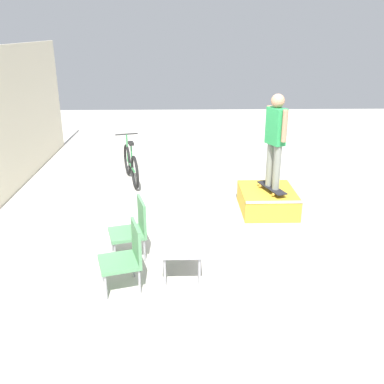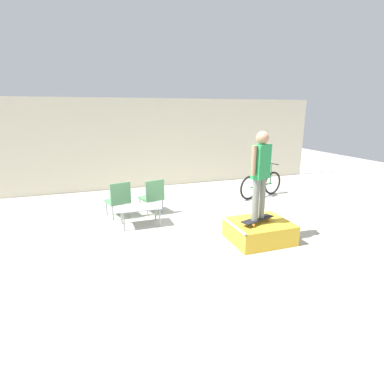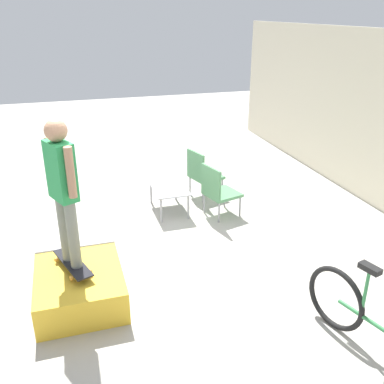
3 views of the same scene
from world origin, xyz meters
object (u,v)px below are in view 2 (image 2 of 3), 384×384
person_skater (261,169)px  coffee_table (140,209)px  patio_chair_right (153,195)px  skateboard_on_ramp (257,219)px  bicycle (261,185)px  patio_chair_left (119,198)px  skate_ramp_box (259,231)px

person_skater → coffee_table: bearing=116.9°
coffee_table → patio_chair_right: bearing=58.3°
skateboard_on_ramp → coffee_table: size_ratio=0.89×
bicycle → patio_chair_left: bearing=169.8°
patio_chair_right → skateboard_on_ramp: bearing=108.4°
skateboard_on_ramp → bicycle: bearing=37.8°
skate_ramp_box → patio_chair_right: (-1.72, 2.39, 0.28)m
person_skater → patio_chair_right: person_skater is taller
skate_ramp_box → person_skater: person_skater is taller
patio_chair_right → skate_ramp_box: bearing=110.4°
skateboard_on_ramp → coffee_table: skateboard_on_ramp is taller
skate_ramp_box → bicycle: bicycle is taller
bicycle → person_skater: bearing=-138.9°
coffee_table → patio_chair_left: bearing=118.6°
skate_ramp_box → bicycle: size_ratio=0.71×
skateboard_on_ramp → person_skater: person_skater is taller
skateboard_on_ramp → bicycle: (1.87, 2.86, -0.10)m
skate_ramp_box → patio_chair_left: size_ratio=1.35×
coffee_table → person_skater: bearing=-39.2°
coffee_table → patio_chair_right: 0.87m
person_skater → skate_ramp_box: bearing=5.6°
person_skater → coffee_table: (-2.09, 1.70, -1.13)m
skateboard_on_ramp → patio_chair_left: (-2.49, 2.44, -0.00)m
skate_ramp_box → patio_chair_right: bearing=125.7°
person_skater → bicycle: (1.87, 2.86, -1.14)m
coffee_table → bicycle: bearing=16.3°
skate_ramp_box → patio_chair_left: (-2.57, 2.39, 0.28)m
coffee_table → patio_chair_left: (-0.40, 0.74, 0.09)m
skate_ramp_box → person_skater: bearing=-150.5°
patio_chair_left → bicycle: 4.37m
skateboard_on_ramp → patio_chair_right: patio_chair_right is taller
skateboard_on_ramp → patio_chair_left: bearing=116.5°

